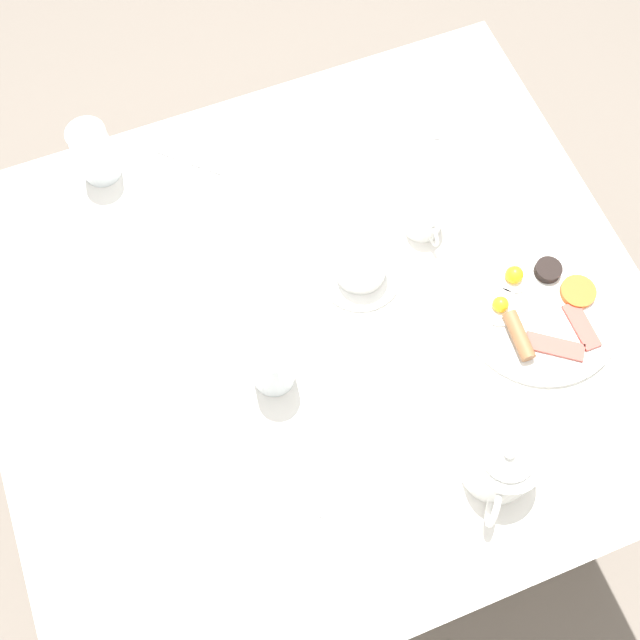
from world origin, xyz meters
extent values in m
plane|color=#70665B|center=(0.00, 0.00, 0.00)|extent=(8.00, 8.00, 0.00)
cube|color=silver|center=(0.00, 0.00, 0.74)|extent=(1.02, 1.12, 0.03)
cylinder|color=brown|center=(-0.46, -0.51, 0.36)|extent=(0.04, 0.04, 0.73)
cylinder|color=brown|center=(-0.46, 0.51, 0.36)|extent=(0.04, 0.04, 0.73)
cylinder|color=brown|center=(0.46, 0.51, 0.36)|extent=(0.04, 0.04, 0.73)
cylinder|color=white|center=(0.11, 0.36, 0.76)|extent=(0.28, 0.28, 0.01)
cylinder|color=white|center=(0.04, 0.34, 0.77)|extent=(0.06, 0.06, 0.00)
sphere|color=yellow|center=(0.04, 0.34, 0.78)|extent=(0.03, 0.03, 0.03)
cylinder|color=white|center=(0.09, 0.30, 0.77)|extent=(0.07, 0.07, 0.00)
sphere|color=yellow|center=(0.09, 0.30, 0.78)|extent=(0.03, 0.03, 0.03)
cylinder|color=brown|center=(0.15, 0.30, 0.78)|extent=(0.09, 0.03, 0.03)
cube|color=#B74C42|center=(0.18, 0.35, 0.77)|extent=(0.08, 0.10, 0.01)
cube|color=#B74C42|center=(0.17, 0.41, 0.77)|extent=(0.09, 0.03, 0.01)
cylinder|color=#D16023|center=(0.11, 0.43, 0.78)|extent=(0.06, 0.06, 0.01)
cylinder|color=black|center=(0.06, 0.40, 0.78)|extent=(0.05, 0.05, 0.02)
cylinder|color=white|center=(0.33, 0.17, 0.81)|extent=(0.11, 0.11, 0.09)
cylinder|color=white|center=(0.33, 0.17, 0.86)|extent=(0.08, 0.08, 0.01)
sphere|color=white|center=(0.33, 0.17, 0.87)|extent=(0.02, 0.02, 0.02)
cone|color=white|center=(0.27, 0.21, 0.81)|extent=(0.06, 0.05, 0.05)
torus|color=white|center=(0.38, 0.13, 0.81)|extent=(0.07, 0.05, 0.08)
cylinder|color=white|center=(-0.06, 0.10, 0.76)|extent=(0.15, 0.15, 0.01)
cylinder|color=white|center=(-0.06, 0.10, 0.80)|extent=(0.09, 0.09, 0.06)
cylinder|color=tan|center=(-0.06, 0.10, 0.79)|extent=(0.08, 0.08, 0.05)
torus|color=white|center=(-0.11, 0.12, 0.80)|extent=(0.04, 0.02, 0.04)
cylinder|color=white|center=(0.06, -0.11, 0.82)|extent=(0.07, 0.07, 0.13)
cylinder|color=white|center=(-0.44, -0.27, 0.82)|extent=(0.07, 0.07, 0.12)
cylinder|color=white|center=(-0.11, 0.24, 0.79)|extent=(0.07, 0.07, 0.06)
torus|color=white|center=(-0.08, 0.24, 0.79)|extent=(0.04, 0.01, 0.04)
cube|color=silver|center=(0.23, -0.06, 0.76)|extent=(0.15, 0.13, 0.00)
cube|color=silver|center=(-0.37, 0.39, 0.76)|extent=(0.18, 0.10, 0.00)
cube|color=silver|center=(-0.40, -0.11, 0.76)|extent=(0.11, 0.12, 0.00)
camera|label=1|loc=(0.46, -0.18, 1.94)|focal=42.00mm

